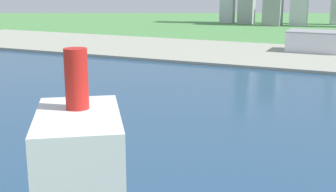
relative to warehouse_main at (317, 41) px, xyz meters
The scene contains 4 objects.
ground_plane 220.50m from the warehouse_main, 88.84° to the right, with size 2400.00×2400.00×0.00m, color #4A8547.
water_bay 280.42m from the warehouse_main, 89.09° to the right, with size 840.00×360.00×0.15m, color navy.
industrial_pier 32.35m from the warehouse_main, 81.55° to the right, with size 840.00×140.00×2.50m, color #97998A.
warehouse_main is the anchor object (origin of this frame).
Camera 1 is at (48.71, 56.49, 68.49)m, focal length 50.94 mm.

